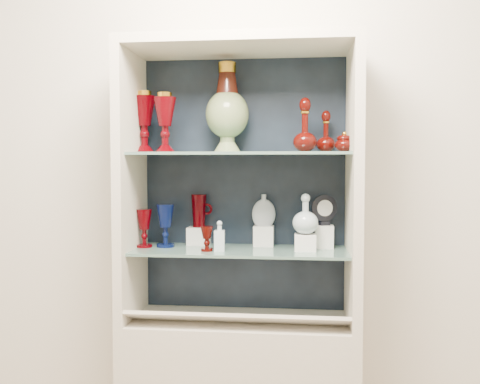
# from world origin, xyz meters

# --- Properties ---
(wall_back) EXTENTS (3.50, 0.02, 2.80)m
(wall_back) POSITION_xyz_m (0.00, 1.75, 1.40)
(wall_back) COLOR beige
(wall_back) RESTS_ON ground
(cabinet_back_panel) EXTENTS (0.98, 0.02, 1.15)m
(cabinet_back_panel) POSITION_xyz_m (0.00, 1.72, 1.32)
(cabinet_back_panel) COLOR black
(cabinet_back_panel) RESTS_ON cabinet_base
(cabinet_side_left) EXTENTS (0.04, 0.40, 1.15)m
(cabinet_side_left) POSITION_xyz_m (-0.48, 1.53, 1.32)
(cabinet_side_left) COLOR beige
(cabinet_side_left) RESTS_ON cabinet_base
(cabinet_side_right) EXTENTS (0.04, 0.40, 1.15)m
(cabinet_side_right) POSITION_xyz_m (0.48, 1.53, 1.32)
(cabinet_side_right) COLOR beige
(cabinet_side_right) RESTS_ON cabinet_base
(cabinet_top_cap) EXTENTS (1.00, 0.40, 0.04)m
(cabinet_top_cap) POSITION_xyz_m (0.00, 1.53, 1.92)
(cabinet_top_cap) COLOR beige
(cabinet_top_cap) RESTS_ON cabinet_side_left
(shelf_lower) EXTENTS (0.92, 0.34, 0.01)m
(shelf_lower) POSITION_xyz_m (0.00, 1.55, 1.04)
(shelf_lower) COLOR slate
(shelf_lower) RESTS_ON cabinet_side_left
(shelf_upper) EXTENTS (0.92, 0.34, 0.01)m
(shelf_upper) POSITION_xyz_m (0.00, 1.55, 1.46)
(shelf_upper) COLOR slate
(shelf_upper) RESTS_ON cabinet_side_left
(label_ledge) EXTENTS (0.92, 0.17, 0.09)m
(label_ledge) POSITION_xyz_m (0.00, 1.42, 0.78)
(label_ledge) COLOR beige
(label_ledge) RESTS_ON cabinet_base
(label_card_0) EXTENTS (0.10, 0.06, 0.03)m
(label_card_0) POSITION_xyz_m (0.06, 1.42, 0.80)
(label_card_0) COLOR white
(label_card_0) RESTS_ON label_ledge
(label_card_1) EXTENTS (0.10, 0.06, 0.03)m
(label_card_1) POSITION_xyz_m (0.27, 1.42, 0.80)
(label_card_1) COLOR white
(label_card_1) RESTS_ON label_ledge
(label_card_2) EXTENTS (0.10, 0.06, 0.03)m
(label_card_2) POSITION_xyz_m (-0.26, 1.42, 0.80)
(label_card_2) COLOR white
(label_card_2) RESTS_ON label_ledge
(label_card_3) EXTENTS (0.10, 0.06, 0.03)m
(label_card_3) POSITION_xyz_m (0.25, 1.42, 0.80)
(label_card_3) COLOR white
(label_card_3) RESTS_ON label_ledge
(pedestal_lamp_left) EXTENTS (0.14, 0.14, 0.28)m
(pedestal_lamp_left) POSITION_xyz_m (-0.44, 1.60, 1.61)
(pedestal_lamp_left) COLOR #480004
(pedestal_lamp_left) RESTS_ON shelf_upper
(pedestal_lamp_right) EXTENTS (0.12, 0.12, 0.26)m
(pedestal_lamp_right) POSITION_xyz_m (-0.32, 1.52, 1.60)
(pedestal_lamp_right) COLOR #480004
(pedestal_lamp_right) RESTS_ON shelf_upper
(enamel_urn) EXTENTS (0.25, 0.25, 0.40)m
(enamel_urn) POSITION_xyz_m (-0.07, 1.61, 1.67)
(enamel_urn) COLOR #0C4712
(enamel_urn) RESTS_ON shelf_upper
(ruby_decanter_a) EXTENTS (0.11, 0.11, 0.26)m
(ruby_decanter_a) POSITION_xyz_m (0.28, 1.55, 1.60)
(ruby_decanter_a) COLOR #430602
(ruby_decanter_a) RESTS_ON shelf_upper
(ruby_decanter_b) EXTENTS (0.09, 0.09, 0.20)m
(ruby_decanter_b) POSITION_xyz_m (0.37, 1.63, 1.57)
(ruby_decanter_b) COLOR #430602
(ruby_decanter_b) RESTS_ON shelf_upper
(lidded_bowl) EXTENTS (0.10, 0.10, 0.09)m
(lidded_bowl) POSITION_xyz_m (0.44, 1.55, 1.51)
(lidded_bowl) COLOR #430602
(lidded_bowl) RESTS_ON shelf_upper
(cobalt_goblet) EXTENTS (0.10, 0.10, 0.19)m
(cobalt_goblet) POSITION_xyz_m (-0.34, 1.58, 1.15)
(cobalt_goblet) COLOR #07103E
(cobalt_goblet) RESTS_ON shelf_lower
(ruby_goblet_tall) EXTENTS (0.08, 0.08, 0.17)m
(ruby_goblet_tall) POSITION_xyz_m (-0.43, 1.56, 1.13)
(ruby_goblet_tall) COLOR #480004
(ruby_goblet_tall) RESTS_ON shelf_lower
(ruby_goblet_small) EXTENTS (0.07, 0.07, 0.11)m
(ruby_goblet_small) POSITION_xyz_m (-0.14, 1.48, 1.10)
(ruby_goblet_small) COLOR #430602
(ruby_goblet_small) RESTS_ON shelf_lower
(riser_ruby_pitcher) EXTENTS (0.10, 0.10, 0.08)m
(riser_ruby_pitcher) POSITION_xyz_m (-0.21, 1.67, 1.09)
(riser_ruby_pitcher) COLOR silver
(riser_ruby_pitcher) RESTS_ON shelf_lower
(ruby_pitcher) EXTENTS (0.12, 0.08, 0.15)m
(ruby_pitcher) POSITION_xyz_m (-0.21, 1.67, 1.21)
(ruby_pitcher) COLOR #480004
(ruby_pitcher) RESTS_ON riser_ruby_pitcher
(clear_square_bottle) EXTENTS (0.05, 0.05, 0.13)m
(clear_square_bottle) POSITION_xyz_m (-0.08, 1.49, 1.11)
(clear_square_bottle) COLOR #ABC1C7
(clear_square_bottle) RESTS_ON shelf_lower
(riser_flat_flask) EXTENTS (0.09, 0.09, 0.09)m
(riser_flat_flask) POSITION_xyz_m (0.09, 1.66, 1.09)
(riser_flat_flask) COLOR silver
(riser_flat_flask) RESTS_ON shelf_lower
(flat_flask) EXTENTS (0.11, 0.06, 0.15)m
(flat_flask) POSITION_xyz_m (0.09, 1.66, 1.21)
(flat_flask) COLOR #A4AFB8
(flat_flask) RESTS_ON riser_flat_flask
(riser_clear_round_decanter) EXTENTS (0.09, 0.09, 0.07)m
(riser_clear_round_decanter) POSITION_xyz_m (0.28, 1.54, 1.08)
(riser_clear_round_decanter) COLOR silver
(riser_clear_round_decanter) RESTS_ON shelf_lower
(clear_round_decanter) EXTENTS (0.14, 0.14, 0.17)m
(clear_round_decanter) POSITION_xyz_m (0.28, 1.54, 1.20)
(clear_round_decanter) COLOR #ABC1C7
(clear_round_decanter) RESTS_ON riser_clear_round_decanter
(riser_cameo_medallion) EXTENTS (0.08, 0.08, 0.10)m
(riser_cameo_medallion) POSITION_xyz_m (0.36, 1.63, 1.10)
(riser_cameo_medallion) COLOR silver
(riser_cameo_medallion) RESTS_ON shelf_lower
(cameo_medallion) EXTENTS (0.13, 0.08, 0.14)m
(cameo_medallion) POSITION_xyz_m (0.36, 1.63, 1.22)
(cameo_medallion) COLOR black
(cameo_medallion) RESTS_ON riser_cameo_medallion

